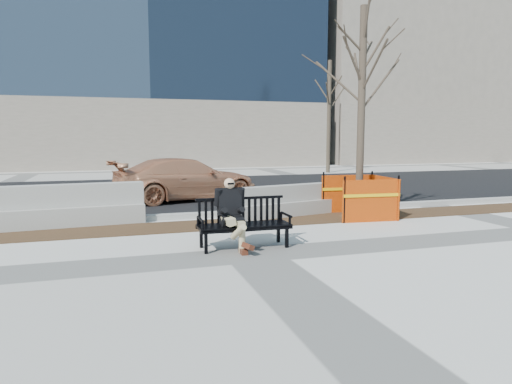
# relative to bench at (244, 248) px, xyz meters

# --- Properties ---
(ground) EXTENTS (120.00, 120.00, 0.00)m
(ground) POSITION_rel_bench_xyz_m (0.01, -0.48, 0.00)
(ground) COLOR beige
(ground) RESTS_ON ground
(mulch_strip) EXTENTS (40.00, 1.20, 0.02)m
(mulch_strip) POSITION_rel_bench_xyz_m (0.01, 2.12, 0.00)
(mulch_strip) COLOR #47301C
(mulch_strip) RESTS_ON ground
(asphalt_street) EXTENTS (60.00, 10.40, 0.01)m
(asphalt_street) POSITION_rel_bench_xyz_m (0.01, 8.32, 0.00)
(asphalt_street) COLOR black
(asphalt_street) RESTS_ON ground
(curb) EXTENTS (60.00, 0.25, 0.12)m
(curb) POSITION_rel_bench_xyz_m (0.01, 3.07, 0.06)
(curb) COLOR #9E9B93
(curb) RESTS_ON ground
(building_right) EXTENTS (20.00, 12.00, 25.00)m
(building_right) POSITION_rel_bench_xyz_m (22.01, 25.52, 12.50)
(building_right) COLOR gray
(building_right) RESTS_ON ground
(bench) EXTENTS (1.60, 0.57, 0.85)m
(bench) POSITION_rel_bench_xyz_m (0.00, 0.00, 0.00)
(bench) COLOR black
(bench) RESTS_ON ground
(seated_man) EXTENTS (0.50, 0.84, 1.17)m
(seated_man) POSITION_rel_bench_xyz_m (-0.22, 0.04, 0.00)
(seated_man) COLOR black
(seated_man) RESTS_ON ground
(tree_fence) EXTENTS (2.22, 2.22, 5.12)m
(tree_fence) POSITION_rel_bench_xyz_m (3.38, 2.06, 0.00)
(tree_fence) COLOR #DA4808
(tree_fence) RESTS_ON ground
(sedan) EXTENTS (4.57, 2.60, 1.25)m
(sedan) POSITION_rel_bench_xyz_m (-0.05, 6.12, 0.00)
(sedan) COLOR #BD7B55
(sedan) RESTS_ON ground
(jersey_barrier_left) EXTENTS (3.16, 0.88, 0.90)m
(jersey_barrier_left) POSITION_rel_bench_xyz_m (-3.04, 2.92, 0.00)
(jersey_barrier_left) COLOR #9B9991
(jersey_barrier_left) RESTS_ON ground
(jersey_barrier_right) EXTENTS (2.65, 1.08, 0.75)m
(jersey_barrier_right) POSITION_rel_bench_xyz_m (1.69, 2.69, 0.00)
(jersey_barrier_right) COLOR gray
(jersey_barrier_right) RESTS_ON ground
(far_tree_right) EXTENTS (2.81, 2.81, 6.21)m
(far_tree_right) POSITION_rel_bench_xyz_m (8.62, 14.30, 0.00)
(far_tree_right) COLOR #4A3E30
(far_tree_right) RESTS_ON ground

